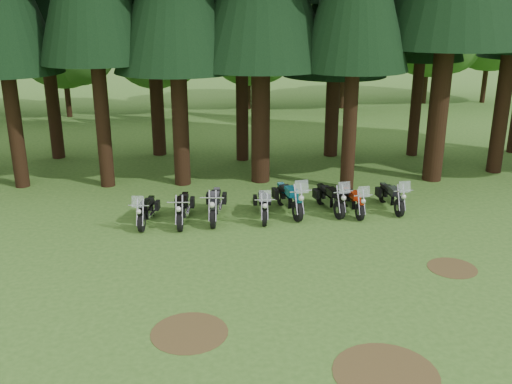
# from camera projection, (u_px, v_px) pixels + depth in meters

# --- Properties ---
(ground) EXTENTS (120.00, 120.00, 0.00)m
(ground) POSITION_uv_depth(u_px,v_px,m) (301.00, 285.00, 15.35)
(ground) COLOR #386522
(ground) RESTS_ON ground
(decid_2) EXTENTS (6.72, 6.53, 8.40)m
(decid_2) POSITION_uv_depth(u_px,v_px,m) (66.00, 39.00, 35.96)
(decid_2) COLOR black
(decid_2) RESTS_ON ground
(decid_3) EXTENTS (6.12, 5.95, 7.65)m
(decid_3) POSITION_uv_depth(u_px,v_px,m) (158.00, 45.00, 37.06)
(decid_3) COLOR black
(decid_3) RESTS_ON ground
(decid_4) EXTENTS (5.93, 5.76, 7.41)m
(decid_4) POSITION_uv_depth(u_px,v_px,m) (252.00, 46.00, 38.92)
(decid_4) COLOR black
(decid_4) RESTS_ON ground
(decid_5) EXTENTS (8.45, 8.21, 10.56)m
(decid_5) POSITION_uv_depth(u_px,v_px,m) (352.00, 17.00, 38.49)
(decid_5) COLOR black
(decid_5) RESTS_ON ground
(decid_6) EXTENTS (7.06, 6.86, 8.82)m
(decid_6) POSITION_uv_depth(u_px,v_px,m) (435.00, 31.00, 40.75)
(decid_6) COLOR black
(decid_6) RESTS_ON ground
(decid_7) EXTENTS (8.44, 8.20, 10.55)m
(decid_7) POSITION_uv_depth(u_px,v_px,m) (499.00, 16.00, 40.76)
(decid_7) COLOR black
(decid_7) RESTS_ON ground
(dirt_patch_0) EXTENTS (1.80, 1.80, 0.01)m
(dirt_patch_0) POSITION_uv_depth(u_px,v_px,m) (189.00, 332.00, 13.14)
(dirt_patch_0) COLOR #4C3D1E
(dirt_patch_0) RESTS_ON ground
(dirt_patch_1) EXTENTS (1.40, 1.40, 0.01)m
(dirt_patch_1) POSITION_uv_depth(u_px,v_px,m) (452.00, 268.00, 16.31)
(dirt_patch_1) COLOR #4C3D1E
(dirt_patch_1) RESTS_ON ground
(dirt_patch_2) EXTENTS (2.20, 2.20, 0.01)m
(dirt_patch_2) POSITION_uv_depth(u_px,v_px,m) (386.00, 373.00, 11.69)
(dirt_patch_2) COLOR #4C3D1E
(dirt_patch_2) RESTS_ON ground
(motorcycle_0) EXTENTS (0.62, 2.13, 1.34)m
(motorcycle_0) POSITION_uv_depth(u_px,v_px,m) (146.00, 211.00, 19.45)
(motorcycle_0) COLOR black
(motorcycle_0) RESTS_ON ground
(motorcycle_1) EXTENTS (0.42, 2.28, 0.93)m
(motorcycle_1) POSITION_uv_depth(u_px,v_px,m) (183.00, 209.00, 19.58)
(motorcycle_1) COLOR black
(motorcycle_1) RESTS_ON ground
(motorcycle_2) EXTENTS (0.47, 2.42, 0.99)m
(motorcycle_2) POSITION_uv_depth(u_px,v_px,m) (215.00, 205.00, 19.87)
(motorcycle_2) COLOR black
(motorcycle_2) RESTS_ON ground
(motorcycle_3) EXTENTS (0.45, 2.16, 1.36)m
(motorcycle_3) POSITION_uv_depth(u_px,v_px,m) (263.00, 206.00, 19.95)
(motorcycle_3) COLOR black
(motorcycle_3) RESTS_ON ground
(motorcycle_4) EXTENTS (0.75, 2.52, 1.58)m
(motorcycle_4) POSITION_uv_depth(u_px,v_px,m) (289.00, 199.00, 20.41)
(motorcycle_4) COLOR black
(motorcycle_4) RESTS_ON ground
(motorcycle_5) EXTENTS (0.73, 2.30, 1.45)m
(motorcycle_5) POSITION_uv_depth(u_px,v_px,m) (330.00, 199.00, 20.56)
(motorcycle_5) COLOR black
(motorcycle_5) RESTS_ON ground
(motorcycle_6) EXTENTS (0.45, 2.11, 1.32)m
(motorcycle_6) POSITION_uv_depth(u_px,v_px,m) (353.00, 202.00, 20.41)
(motorcycle_6) COLOR black
(motorcycle_6) RESTS_ON ground
(motorcycle_7) EXTENTS (0.44, 2.21, 1.39)m
(motorcycle_7) POSITION_uv_depth(u_px,v_px,m) (391.00, 197.00, 20.79)
(motorcycle_7) COLOR black
(motorcycle_7) RESTS_ON ground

